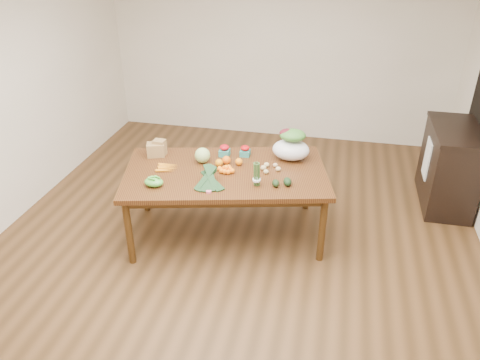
% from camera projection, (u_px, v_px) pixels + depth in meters
% --- Properties ---
extents(floor, '(6.00, 6.00, 0.00)m').
position_uv_depth(floor, '(234.00, 248.00, 4.80)').
color(floor, brown).
rests_on(floor, ground).
extents(room_walls, '(5.02, 6.02, 2.70)m').
position_uv_depth(room_walls, '(232.00, 126.00, 4.14)').
color(room_walls, white).
rests_on(room_walls, floor).
extents(dining_table, '(2.21, 1.55, 0.75)m').
position_uv_depth(dining_table, '(226.00, 203.00, 4.86)').
color(dining_table, '#503112').
rests_on(dining_table, floor).
extents(cabinet, '(0.52, 1.02, 0.94)m').
position_uv_depth(cabinet, '(449.00, 167.00, 5.36)').
color(cabinet, black).
rests_on(cabinet, floor).
extents(dish_towel, '(0.02, 0.28, 0.45)m').
position_uv_depth(dish_towel, '(427.00, 159.00, 5.36)').
color(dish_towel, white).
rests_on(dish_towel, cabinet).
extents(paper_bag, '(0.28, 0.25, 0.17)m').
position_uv_depth(paper_bag, '(156.00, 148.00, 4.93)').
color(paper_bag, olive).
rests_on(paper_bag, dining_table).
extents(cabbage, '(0.16, 0.16, 0.16)m').
position_uv_depth(cabbage, '(202.00, 155.00, 4.80)').
color(cabbage, '#B0D279').
rests_on(cabbage, dining_table).
extents(strawberry_basket_a, '(0.13, 0.13, 0.10)m').
position_uv_depth(strawberry_basket_a, '(225.00, 151.00, 4.96)').
color(strawberry_basket_a, red).
rests_on(strawberry_basket_a, dining_table).
extents(strawberry_basket_b, '(0.12, 0.12, 0.09)m').
position_uv_depth(strawberry_basket_b, '(245.00, 152.00, 4.95)').
color(strawberry_basket_b, red).
rests_on(strawberry_basket_b, dining_table).
extents(orange_a, '(0.08, 0.08, 0.08)m').
position_uv_depth(orange_a, '(219.00, 163.00, 4.74)').
color(orange_a, orange).
rests_on(orange_a, dining_table).
extents(orange_b, '(0.09, 0.09, 0.09)m').
position_uv_depth(orange_b, '(226.00, 160.00, 4.79)').
color(orange_b, '#E8580E').
rests_on(orange_b, dining_table).
extents(orange_c, '(0.07, 0.07, 0.07)m').
position_uv_depth(orange_c, '(239.00, 162.00, 4.77)').
color(orange_c, orange).
rests_on(orange_c, dining_table).
extents(mandarin_cluster, '(0.22, 0.22, 0.08)m').
position_uv_depth(mandarin_cluster, '(226.00, 168.00, 4.63)').
color(mandarin_cluster, orange).
rests_on(mandarin_cluster, dining_table).
extents(carrots, '(0.26, 0.23, 0.03)m').
position_uv_depth(carrots, '(168.00, 167.00, 4.71)').
color(carrots, orange).
rests_on(carrots, dining_table).
extents(snap_pea_bag, '(0.18, 0.14, 0.08)m').
position_uv_depth(snap_pea_bag, '(154.00, 182.00, 4.39)').
color(snap_pea_bag, green).
rests_on(snap_pea_bag, dining_table).
extents(kale_bunch, '(0.41, 0.46, 0.16)m').
position_uv_depth(kale_bunch, '(209.00, 180.00, 4.35)').
color(kale_bunch, '#163217').
rests_on(kale_bunch, dining_table).
extents(asparagus_bundle, '(0.11, 0.13, 0.26)m').
position_uv_depth(asparagus_bundle, '(257.00, 174.00, 4.35)').
color(asparagus_bundle, '#437435').
rests_on(asparagus_bundle, dining_table).
extents(potato_a, '(0.06, 0.05, 0.05)m').
position_uv_depth(potato_a, '(263.00, 168.00, 4.68)').
color(potato_a, tan).
rests_on(potato_a, dining_table).
extents(potato_b, '(0.05, 0.05, 0.04)m').
position_uv_depth(potato_b, '(266.00, 172.00, 4.61)').
color(potato_b, tan).
rests_on(potato_b, dining_table).
extents(potato_c, '(0.05, 0.04, 0.04)m').
position_uv_depth(potato_c, '(275.00, 165.00, 4.74)').
color(potato_c, tan).
rests_on(potato_c, dining_table).
extents(potato_d, '(0.06, 0.05, 0.05)m').
position_uv_depth(potato_d, '(267.00, 165.00, 4.74)').
color(potato_d, tan).
rests_on(potato_d, dining_table).
extents(potato_e, '(0.06, 0.05, 0.05)m').
position_uv_depth(potato_e, '(278.00, 169.00, 4.66)').
color(potato_e, '#DDB37F').
rests_on(potato_e, dining_table).
extents(avocado_a, '(0.09, 0.11, 0.07)m').
position_uv_depth(avocado_a, '(276.00, 183.00, 4.39)').
color(avocado_a, black).
rests_on(avocado_a, dining_table).
extents(avocado_b, '(0.11, 0.13, 0.08)m').
position_uv_depth(avocado_b, '(287.00, 182.00, 4.40)').
color(avocado_b, black).
rests_on(avocado_b, dining_table).
extents(salad_bag, '(0.44, 0.37, 0.30)m').
position_uv_depth(salad_bag, '(291.00, 146.00, 4.83)').
color(salad_bag, silver).
rests_on(salad_bag, dining_table).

